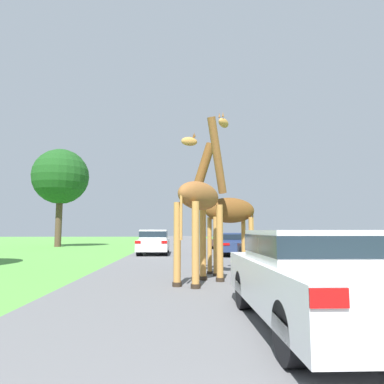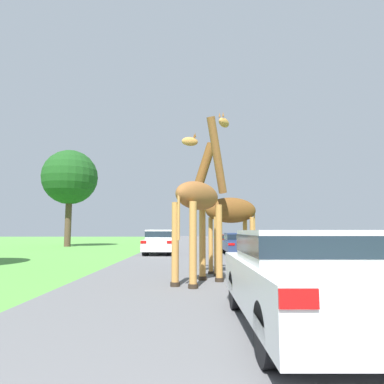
{
  "view_description": "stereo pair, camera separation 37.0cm",
  "coord_description": "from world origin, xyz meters",
  "px_view_note": "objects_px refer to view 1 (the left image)",
  "views": [
    {
      "loc": [
        -0.94,
        0.01,
        1.46
      ],
      "look_at": [
        -0.61,
        9.56,
        2.53
      ],
      "focal_mm": 32.0,
      "sensor_mm": 36.0,
      "label": 1
    },
    {
      "loc": [
        -0.57,
        0.0,
        1.46
      ],
      "look_at": [
        -0.61,
        9.56,
        2.53
      ],
      "focal_mm": 32.0,
      "sensor_mm": 36.0,
      "label": 2
    }
  ],
  "objects_px": {
    "car_queue_right": "(234,243)",
    "car_queue_left": "(154,241)",
    "car_verge_right": "(267,247)",
    "car_lead_maroon": "(314,275)",
    "giraffe_companion": "(225,208)",
    "tree_centre_back": "(61,177)",
    "giraffe_near_road": "(202,200)",
    "car_far_ahead": "(225,241)"
  },
  "relations": [
    {
      "from": "car_queue_right",
      "to": "car_queue_left",
      "type": "bearing_deg",
      "value": 173.24
    },
    {
      "from": "car_queue_left",
      "to": "car_verge_right",
      "type": "bearing_deg",
      "value": -50.93
    },
    {
      "from": "car_verge_right",
      "to": "car_lead_maroon",
      "type": "bearing_deg",
      "value": -100.23
    },
    {
      "from": "giraffe_companion",
      "to": "car_verge_right",
      "type": "relative_size",
      "value": 1.16
    },
    {
      "from": "car_queue_left",
      "to": "car_verge_right",
      "type": "height_order",
      "value": "car_queue_left"
    },
    {
      "from": "giraffe_companion",
      "to": "tree_centre_back",
      "type": "xyz_separation_m",
      "value": [
        -12.47,
        19.75,
        4.09
      ]
    },
    {
      "from": "car_lead_maroon",
      "to": "car_queue_right",
      "type": "height_order",
      "value": "car_lead_maroon"
    },
    {
      "from": "giraffe_near_road",
      "to": "car_lead_maroon",
      "type": "relative_size",
      "value": 1.16
    },
    {
      "from": "giraffe_near_road",
      "to": "car_queue_left",
      "type": "height_order",
      "value": "giraffe_near_road"
    },
    {
      "from": "car_queue_right",
      "to": "tree_centre_back",
      "type": "distance_m",
      "value": 18.57
    },
    {
      "from": "giraffe_near_road",
      "to": "car_verge_right",
      "type": "xyz_separation_m",
      "value": [
        3.12,
        5.06,
        -1.57
      ]
    },
    {
      "from": "car_lead_maroon",
      "to": "car_verge_right",
      "type": "xyz_separation_m",
      "value": [
        1.72,
        9.53,
        -0.04
      ]
    },
    {
      "from": "car_lead_maroon",
      "to": "giraffe_near_road",
      "type": "bearing_deg",
      "value": 107.41
    },
    {
      "from": "giraffe_companion",
      "to": "car_lead_maroon",
      "type": "distance_m",
      "value": 6.53
    },
    {
      "from": "car_lead_maroon",
      "to": "car_far_ahead",
      "type": "xyz_separation_m",
      "value": [
        1.39,
        21.16,
        -0.16
      ]
    },
    {
      "from": "car_queue_right",
      "to": "car_far_ahead",
      "type": "bearing_deg",
      "value": 88.62
    },
    {
      "from": "giraffe_companion",
      "to": "tree_centre_back",
      "type": "relative_size",
      "value": 0.53
    },
    {
      "from": "giraffe_near_road",
      "to": "giraffe_companion",
      "type": "relative_size",
      "value": 1.11
    },
    {
      "from": "giraffe_companion",
      "to": "car_lead_maroon",
      "type": "bearing_deg",
      "value": 169.74
    },
    {
      "from": "car_queue_left",
      "to": "giraffe_near_road",
      "type": "bearing_deg",
      "value": -79.14
    },
    {
      "from": "giraffe_companion",
      "to": "car_lead_maroon",
      "type": "xyz_separation_m",
      "value": [
        0.51,
        -6.35,
        -1.44
      ]
    },
    {
      "from": "car_lead_maroon",
      "to": "car_queue_left",
      "type": "distance_m",
      "value": 16.54
    },
    {
      "from": "giraffe_near_road",
      "to": "car_far_ahead",
      "type": "distance_m",
      "value": 17.01
    },
    {
      "from": "car_queue_left",
      "to": "tree_centre_back",
      "type": "bearing_deg",
      "value": 133.15
    },
    {
      "from": "car_queue_right",
      "to": "tree_centre_back",
      "type": "relative_size",
      "value": 0.54
    },
    {
      "from": "car_lead_maroon",
      "to": "car_queue_right",
      "type": "xyz_separation_m",
      "value": [
        1.26,
        15.56,
        -0.07
      ]
    },
    {
      "from": "car_queue_right",
      "to": "car_far_ahead",
      "type": "height_order",
      "value": "car_queue_right"
    },
    {
      "from": "car_far_ahead",
      "to": "car_verge_right",
      "type": "distance_m",
      "value": 11.64
    },
    {
      "from": "giraffe_near_road",
      "to": "car_queue_left",
      "type": "relative_size",
      "value": 1.3
    },
    {
      "from": "car_verge_right",
      "to": "car_queue_left",
      "type": "bearing_deg",
      "value": 129.07
    },
    {
      "from": "car_far_ahead",
      "to": "car_verge_right",
      "type": "xyz_separation_m",
      "value": [
        0.33,
        -11.63,
        0.12
      ]
    },
    {
      "from": "car_queue_right",
      "to": "tree_centre_back",
      "type": "bearing_deg",
      "value": 143.48
    },
    {
      "from": "giraffe_companion",
      "to": "car_far_ahead",
      "type": "height_order",
      "value": "giraffe_companion"
    },
    {
      "from": "car_verge_right",
      "to": "giraffe_companion",
      "type": "bearing_deg",
      "value": -124.96
    },
    {
      "from": "giraffe_companion",
      "to": "car_queue_right",
      "type": "distance_m",
      "value": 9.5
    },
    {
      "from": "giraffe_near_road",
      "to": "car_far_ahead",
      "type": "xyz_separation_m",
      "value": [
        2.8,
        16.69,
        -1.68
      ]
    },
    {
      "from": "giraffe_companion",
      "to": "car_far_ahead",
      "type": "xyz_separation_m",
      "value": [
        1.9,
        14.82,
        -1.59
      ]
    },
    {
      "from": "giraffe_companion",
      "to": "car_queue_right",
      "type": "height_order",
      "value": "giraffe_companion"
    },
    {
      "from": "car_queue_left",
      "to": "car_far_ahead",
      "type": "bearing_deg",
      "value": 44.94
    },
    {
      "from": "giraffe_near_road",
      "to": "car_verge_right",
      "type": "height_order",
      "value": "giraffe_near_road"
    },
    {
      "from": "car_verge_right",
      "to": "tree_centre_back",
      "type": "distance_m",
      "value": 22.83
    },
    {
      "from": "car_queue_left",
      "to": "car_far_ahead",
      "type": "height_order",
      "value": "car_queue_left"
    }
  ]
}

